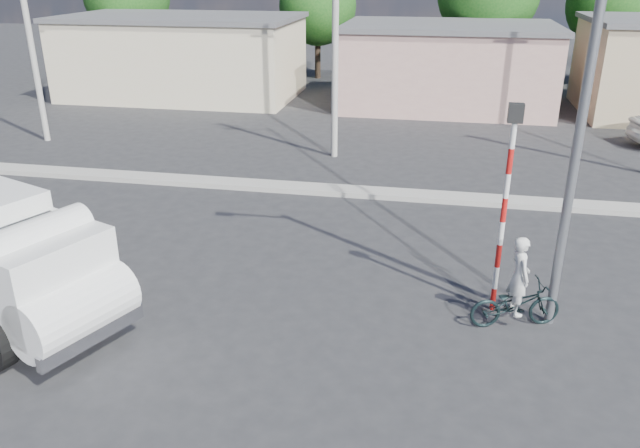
% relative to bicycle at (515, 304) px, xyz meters
% --- Properties ---
extents(ground_plane, '(120.00, 120.00, 0.00)m').
position_rel_bicycle_xyz_m(ground_plane, '(-3.57, -0.93, -0.48)').
color(ground_plane, '#29292B').
rests_on(ground_plane, ground).
extents(median, '(40.00, 0.80, 0.16)m').
position_rel_bicycle_xyz_m(median, '(-3.57, 7.07, -0.40)').
color(median, '#99968E').
rests_on(median, ground).
extents(bicycle, '(1.94, 1.14, 0.96)m').
position_rel_bicycle_xyz_m(bicycle, '(0.00, 0.00, 0.00)').
color(bicycle, black).
rests_on(bicycle, ground).
extents(cyclist, '(0.55, 0.68, 1.64)m').
position_rel_bicycle_xyz_m(cyclist, '(0.00, 0.00, 0.34)').
color(cyclist, silver).
rests_on(cyclist, ground).
extents(traffic_pole, '(0.28, 0.18, 4.36)m').
position_rel_bicycle_xyz_m(traffic_pole, '(-0.37, 0.57, 2.11)').
color(traffic_pole, red).
rests_on(traffic_pole, ground).
extents(streetlight, '(2.34, 0.22, 9.00)m').
position_rel_bicycle_xyz_m(streetlight, '(0.57, 0.27, 4.48)').
color(streetlight, slate).
rests_on(streetlight, ground).
extents(building_row, '(37.80, 7.30, 4.44)m').
position_rel_bicycle_xyz_m(building_row, '(-2.47, 21.07, 1.65)').
color(building_row, beige).
rests_on(building_row, ground).
extents(utility_poles, '(35.40, 0.24, 8.00)m').
position_rel_bicycle_xyz_m(utility_poles, '(-0.32, 11.07, 3.59)').
color(utility_poles, '#99968E').
rests_on(utility_poles, ground).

